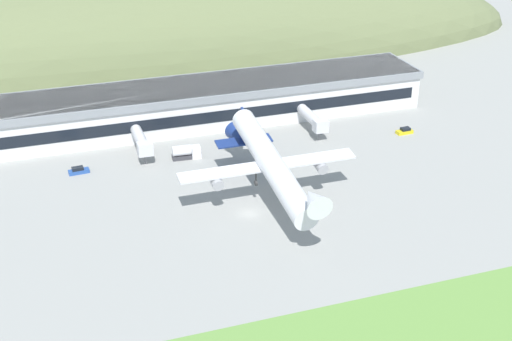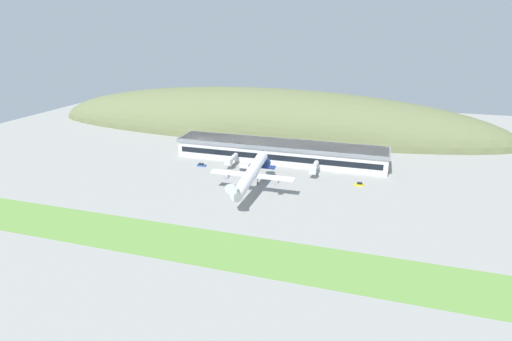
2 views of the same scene
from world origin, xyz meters
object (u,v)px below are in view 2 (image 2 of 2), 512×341
object	(u,v)px
cargo_airplane	(251,174)
service_car_1	(201,165)
service_car_0	(359,184)
fuel_truck	(246,168)
jetway_0	(231,159)
jetway_1	(314,168)
terminal_building	(280,151)
traffic_cone_0	(260,181)

from	to	relation	value
cargo_airplane	service_car_1	world-z (taller)	cargo_airplane
service_car_0	fuel_truck	bearing A→B (deg)	176.45
jetway_0	fuel_truck	xyz separation A→B (m)	(9.52, -3.95, -2.43)
jetway_1	service_car_1	distance (m)	58.28
service_car_0	jetway_0	bearing A→B (deg)	173.51
jetway_1	fuel_truck	world-z (taller)	jetway_1
terminal_building	jetway_0	bearing A→B (deg)	-142.97
terminal_building	fuel_truck	world-z (taller)	terminal_building
fuel_truck	jetway_1	bearing A→B (deg)	6.39
cargo_airplane	service_car_0	bearing A→B (deg)	27.70
fuel_truck	jetway_0	bearing A→B (deg)	157.49
fuel_truck	traffic_cone_0	bearing A→B (deg)	-47.80
traffic_cone_0	service_car_0	bearing A→B (deg)	10.73
terminal_building	service_car_0	xyz separation A→B (m)	(43.34, -23.70, -5.20)
jetway_0	cargo_airplane	xyz separation A→B (m)	(20.53, -30.72, 5.16)
jetway_1	traffic_cone_0	size ratio (longest dim) A/B	23.71
jetway_1	cargo_airplane	bearing A→B (deg)	-126.34
cargo_airplane	fuel_truck	bearing A→B (deg)	112.35
jetway_1	service_car_0	size ratio (longest dim) A/B	3.22
terminal_building	fuel_truck	distance (m)	23.98
jetway_1	traffic_cone_0	bearing A→B (deg)	-145.37
service_car_0	traffic_cone_0	world-z (taller)	service_car_0
cargo_airplane	traffic_cone_0	xyz separation A→B (m)	(-0.21, 14.87, -8.87)
service_car_0	traffic_cone_0	bearing A→B (deg)	-169.27
jetway_1	service_car_1	world-z (taller)	jetway_1
jetway_0	service_car_1	size ratio (longest dim) A/B	2.87
terminal_building	service_car_1	world-z (taller)	terminal_building
terminal_building	service_car_0	world-z (taller)	terminal_building
jetway_0	jetway_1	size ratio (longest dim) A/B	0.97
traffic_cone_0	cargo_airplane	bearing A→B (deg)	-89.17
traffic_cone_0	terminal_building	bearing A→B (deg)	87.67
service_car_0	service_car_1	xyz separation A→B (m)	(-80.06, 3.49, 0.00)
fuel_truck	service_car_1	bearing A→B (deg)	179.89
traffic_cone_0	jetway_0	bearing A→B (deg)	142.04
jetway_1	service_car_1	xyz separation A→B (m)	(-58.07, -3.70, -3.36)
jetway_1	cargo_airplane	xyz separation A→B (m)	(-22.45, -30.52, 5.16)
jetway_1	traffic_cone_0	distance (m)	27.79
terminal_building	cargo_airplane	bearing A→B (deg)	-91.33
jetway_0	service_car_1	bearing A→B (deg)	-165.51
jetway_1	service_car_0	bearing A→B (deg)	-18.11
terminal_building	cargo_airplane	world-z (taller)	cargo_airplane
jetway_1	jetway_0	bearing A→B (deg)	179.74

